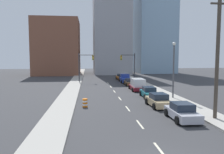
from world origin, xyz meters
The scene contains 24 objects.
sidewalk_left centered at (-7.07, 46.17, 0.08)m, with size 2.68×92.34×0.16m.
sidewalk_right centered at (7.07, 46.17, 0.08)m, with size 2.68×92.34×0.16m.
lane_stripe_at_2m centered at (0.00, 2.00, 0.00)m, with size 0.16×2.40×0.01m, color beige.
lane_stripe_at_7m centered at (0.00, 7.16, 0.00)m, with size 0.16×2.40×0.01m, color beige.
lane_stripe_at_13m centered at (0.00, 12.73, 0.00)m, with size 0.16×2.40×0.01m, color beige.
lane_stripe_at_19m centered at (0.00, 18.64, 0.00)m, with size 0.16×2.40×0.01m, color beige.
lane_stripe_at_25m centered at (0.00, 24.84, 0.00)m, with size 0.16×2.40×0.01m, color beige.
lane_stripe_at_31m centered at (0.00, 30.71, 0.00)m, with size 0.16×2.40×0.01m, color beige.
lane_stripe_at_37m centered at (0.00, 36.72, 0.00)m, with size 0.16×2.40×0.01m, color beige.
building_brick_left centered at (-14.08, 63.49, 8.79)m, with size 14.00×16.00×17.59m.
building_office_center centered at (3.78, 67.49, 15.99)m, with size 12.00×20.00×31.97m.
building_glass_right centered at (19.98, 71.49, 18.16)m, with size 13.00×20.00×36.32m.
traffic_signal_left centered at (-5.36, 39.29, 4.13)m, with size 3.41×0.35×6.51m.
traffic_signal_right centered at (5.52, 39.29, 4.13)m, with size 3.41×0.35×6.51m.
utility_pole_right_near centered at (6.94, 7.72, 5.57)m, with size 1.60×0.32×10.90m.
traffic_barrel centered at (-4.61, 14.00, 0.47)m, with size 0.56×0.56×0.95m.
street_lamp centered at (7.06, 17.72, 4.42)m, with size 0.44×0.44×7.55m.
sedan_silver centered at (4.04, 8.05, 0.70)m, with size 2.21×4.30×1.52m.
sedan_tan centered at (3.64, 13.37, 0.69)m, with size 2.28×4.46×1.51m.
sedan_teal centered at (4.16, 19.06, 0.68)m, with size 2.19×4.61×1.48m.
box_truck_maroon centered at (4.08, 25.81, 0.94)m, with size 2.57×5.56×1.98m.
sedan_brown centered at (4.02, 32.32, 0.62)m, with size 2.08×4.27×1.36m.
pickup_truck_blue centered at (4.09, 38.17, 0.74)m, with size 2.54×5.66×1.80m.
sedan_orange centered at (3.90, 43.80, 0.65)m, with size 2.17×4.80×1.41m.
Camera 1 is at (-4.23, -10.16, 5.52)m, focal length 35.00 mm.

